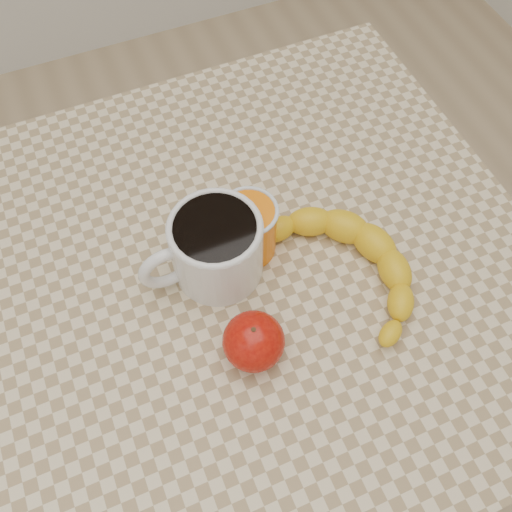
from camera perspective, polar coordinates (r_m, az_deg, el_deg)
name	(u,v)px	position (r m, az deg, el deg)	size (l,w,h in m)	color
ground	(256,412)	(1.50, 0.00, -15.33)	(3.00, 3.00, 0.00)	tan
table	(256,291)	(0.88, 0.00, -3.56)	(0.80, 0.80, 0.75)	beige
coffee_mug	(214,247)	(0.75, -4.21, 0.93)	(0.17, 0.13, 0.10)	silver
orange_juice_glass	(249,229)	(0.77, -0.72, 2.72)	(0.08, 0.08, 0.09)	orange
apple	(254,341)	(0.71, -0.24, -8.53)	(0.09, 0.09, 0.07)	#890804
banana	(341,267)	(0.78, 8.48, -1.05)	(0.29, 0.34, 0.05)	yellow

